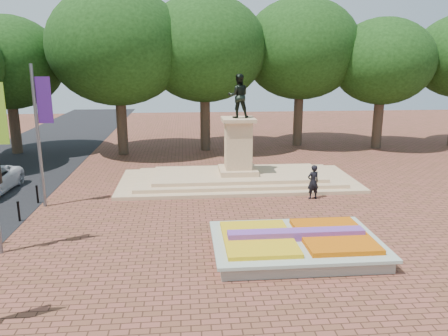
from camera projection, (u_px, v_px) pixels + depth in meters
name	position (u px, v px, depth m)	size (l,w,h in m)	color
ground	(261.00, 233.00, 18.51)	(90.00, 90.00, 0.00)	brown
flower_bed	(296.00, 243.00, 16.58)	(6.30, 4.30, 0.91)	gray
monument	(238.00, 168.00, 26.04)	(14.00, 6.00, 6.40)	tan
tree_row_back	(252.00, 67.00, 34.52)	(44.80, 8.80, 10.43)	#372B1E
pedestrian	(313.00, 182.00, 22.95)	(0.67, 0.44, 1.84)	black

